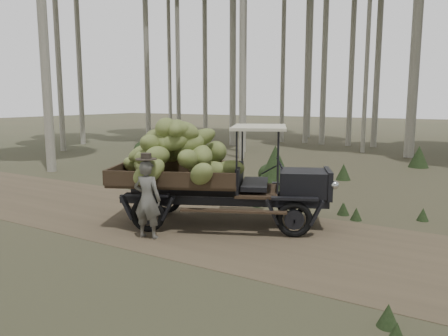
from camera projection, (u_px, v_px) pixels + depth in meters
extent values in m
plane|color=#473D2B|center=(309.00, 245.00, 8.33)|extent=(120.00, 120.00, 0.00)
cube|color=brown|center=(309.00, 245.00, 8.33)|extent=(70.00, 4.00, 0.01)
cube|color=black|center=(303.00, 183.00, 9.39)|extent=(1.27, 1.25, 0.54)
cube|color=black|center=(328.00, 183.00, 9.33)|extent=(0.49, 0.93, 0.60)
cube|color=black|center=(239.00, 177.00, 9.54)|extent=(0.63, 1.28, 0.54)
cube|color=#38281C|center=(178.00, 180.00, 9.71)|extent=(3.21, 2.73, 0.08)
cube|color=#38281C|center=(186.00, 166.00, 10.54)|extent=(2.51, 1.18, 0.31)
cube|color=#38281C|center=(169.00, 179.00, 8.82)|extent=(2.51, 1.18, 0.31)
cube|color=#38281C|center=(119.00, 171.00, 9.84)|extent=(0.78, 1.62, 0.31)
cube|color=beige|center=(259.00, 127.00, 9.32)|extent=(1.71, 1.97, 0.06)
cube|color=black|center=(226.00, 194.00, 10.01)|extent=(4.13, 1.94, 0.18)
cube|color=black|center=(222.00, 201.00, 9.29)|extent=(4.13, 1.94, 0.18)
torus|color=black|center=(292.00, 202.00, 10.28)|extent=(0.73, 0.43, 0.74)
torus|color=black|center=(294.00, 220.00, 8.75)|extent=(0.73, 0.43, 0.74)
torus|color=black|center=(166.00, 198.00, 10.63)|extent=(0.73, 0.43, 0.74)
torus|color=black|center=(148.00, 215.00, 9.10)|extent=(0.73, 0.43, 0.74)
sphere|color=beige|center=(329.00, 178.00, 9.74)|extent=(0.18, 0.18, 0.18)
sphere|color=beige|center=(334.00, 185.00, 8.88)|extent=(0.18, 0.18, 0.18)
ellipsoid|color=olive|center=(230.00, 169.00, 9.49)|extent=(0.82, 0.46, 0.48)
ellipsoid|color=olive|center=(202.00, 156.00, 9.44)|extent=(0.90, 0.94, 0.56)
ellipsoid|color=olive|center=(199.00, 139.00, 9.72)|extent=(0.89, 0.86, 0.65)
ellipsoid|color=olive|center=(166.00, 129.00, 9.49)|extent=(0.78, 0.90, 0.50)
ellipsoid|color=olive|center=(201.00, 167.00, 10.04)|extent=(1.00, 0.95, 0.70)
ellipsoid|color=olive|center=(215.00, 152.00, 10.08)|extent=(0.88, 0.79, 0.67)
ellipsoid|color=olive|center=(188.00, 144.00, 9.52)|extent=(0.93, 0.72, 0.63)
ellipsoid|color=olive|center=(172.00, 132.00, 9.61)|extent=(0.97, 0.90, 0.75)
ellipsoid|color=olive|center=(200.00, 169.00, 9.82)|extent=(0.57, 0.72, 0.42)
ellipsoid|color=olive|center=(171.00, 152.00, 10.23)|extent=(0.87, 0.89, 0.54)
ellipsoid|color=olive|center=(163.00, 139.00, 9.54)|extent=(0.97, 0.97, 0.67)
ellipsoid|color=olive|center=(187.00, 131.00, 9.67)|extent=(0.53, 0.76, 0.38)
ellipsoid|color=olive|center=(149.00, 166.00, 9.93)|extent=(0.79, 0.94, 0.63)
ellipsoid|color=olive|center=(189.00, 159.00, 9.16)|extent=(0.59, 0.89, 0.58)
ellipsoid|color=olive|center=(160.00, 141.00, 9.72)|extent=(0.95, 0.59, 0.65)
ellipsoid|color=olive|center=(184.00, 131.00, 9.40)|extent=(0.84, 0.67, 0.56)
ellipsoid|color=olive|center=(143.00, 166.00, 9.81)|extent=(0.79, 0.69, 0.51)
ellipsoid|color=olive|center=(145.00, 152.00, 9.78)|extent=(0.88, 0.86, 0.61)
ellipsoid|color=olive|center=(176.00, 141.00, 9.38)|extent=(0.89, 0.92, 0.58)
ellipsoid|color=olive|center=(177.00, 129.00, 9.43)|extent=(0.77, 0.93, 0.46)
ellipsoid|color=olive|center=(214.00, 171.00, 9.56)|extent=(0.89, 0.67, 0.45)
ellipsoid|color=olive|center=(158.00, 156.00, 9.09)|extent=(0.43, 0.72, 0.45)
ellipsoid|color=olive|center=(152.00, 145.00, 9.36)|extent=(0.55, 0.92, 0.64)
ellipsoid|color=olive|center=(177.00, 131.00, 9.40)|extent=(0.78, 0.44, 0.58)
ellipsoid|color=olive|center=(135.00, 165.00, 10.21)|extent=(0.49, 0.86, 0.63)
ellipsoid|color=olive|center=(151.00, 157.00, 9.30)|extent=(0.78, 0.82, 0.47)
ellipsoid|color=olive|center=(149.00, 172.00, 8.80)|extent=(0.75, 0.95, 0.74)
ellipsoid|color=olive|center=(201.00, 174.00, 8.67)|extent=(0.89, 0.76, 0.68)
imported|color=#5A5953|center=(147.00, 199.00, 8.65)|extent=(0.64, 0.49, 1.58)
cylinder|color=#2E2720|center=(146.00, 159.00, 8.52)|extent=(0.50, 0.50, 0.02)
cylinder|color=#2E2720|center=(146.00, 156.00, 8.51)|extent=(0.25, 0.25, 0.13)
cylinder|color=#B2AD9E|center=(233.00, 16.00, 25.25)|extent=(0.39, 0.39, 15.10)
cylinder|color=#B2AD9E|center=(145.00, 7.00, 25.28)|extent=(0.32, 0.32, 16.07)
cylinder|color=#B2AD9E|center=(326.00, 8.00, 25.72)|extent=(0.34, 0.34, 16.13)
cylinder|color=#B2AD9E|center=(205.00, 22.00, 34.95)|extent=(0.39, 0.39, 17.77)
cylinder|color=#B2AD9E|center=(245.00, 20.00, 32.71)|extent=(0.35, 0.35, 17.30)
cone|color=#233319|center=(213.00, 156.00, 17.98)|extent=(0.78, 0.78, 0.87)
cone|color=#233319|center=(275.00, 166.00, 13.86)|extent=(1.19, 1.19, 1.32)
ellipsoid|color=#233319|center=(271.00, 174.00, 14.31)|extent=(0.84, 0.84, 0.67)
cone|color=#233319|center=(419.00, 157.00, 17.77)|extent=(0.80, 0.80, 0.89)
ellipsoid|color=#233319|center=(148.00, 151.00, 19.15)|extent=(1.26, 1.26, 1.01)
ellipsoid|color=#233319|center=(152.00, 150.00, 19.46)|extent=(1.23, 1.23, 0.98)
cone|color=#233319|center=(147.00, 162.00, 17.14)|extent=(0.57, 0.57, 0.63)
cone|color=#233319|center=(343.00, 172.00, 15.03)|extent=(0.51, 0.51, 0.56)
ellipsoid|color=#233319|center=(204.00, 170.00, 14.48)|extent=(1.03, 1.03, 0.82)
cone|color=#233319|center=(423.00, 214.00, 9.98)|extent=(0.27, 0.27, 0.30)
cone|color=#233319|center=(343.00, 209.00, 10.50)|extent=(0.27, 0.27, 0.30)
cone|color=#233319|center=(226.00, 195.00, 11.96)|extent=(0.27, 0.27, 0.30)
cone|color=#233319|center=(396.00, 335.00, 4.88)|extent=(0.27, 0.27, 0.30)
cone|color=#233319|center=(344.00, 209.00, 10.48)|extent=(0.27, 0.27, 0.30)
cone|color=#233319|center=(388.00, 315.00, 5.32)|extent=(0.27, 0.27, 0.30)
cone|color=#233319|center=(260.00, 197.00, 11.79)|extent=(0.27, 0.27, 0.30)
cone|color=#233319|center=(197.00, 188.00, 12.95)|extent=(0.27, 0.27, 0.30)
cone|color=#233319|center=(257.00, 201.00, 11.32)|extent=(0.27, 0.27, 0.30)
cone|color=#233319|center=(356.00, 214.00, 10.03)|extent=(0.27, 0.27, 0.30)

